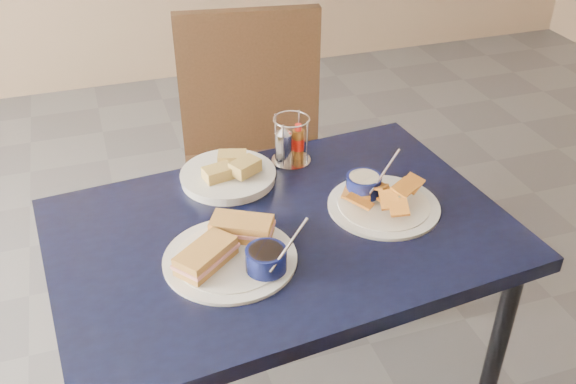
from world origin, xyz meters
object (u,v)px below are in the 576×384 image
object	(u,v)px
chair_far	(251,146)
sandwich_plate	(234,251)
bread_basket	(229,174)
dining_table	(282,252)
condiment_caddy	(289,144)
plantain_plate	(377,198)

from	to	relation	value
chair_far	sandwich_plate	xyz separation A→B (m)	(-0.24, -0.77, 0.19)
sandwich_plate	bread_basket	xyz separation A→B (m)	(0.07, 0.32, -0.01)
dining_table	bread_basket	xyz separation A→B (m)	(-0.07, 0.24, 0.10)
bread_basket	chair_far	bearing A→B (deg)	68.31
condiment_caddy	chair_far	bearing A→B (deg)	90.93
bread_basket	condiment_caddy	bearing A→B (deg)	13.38
plantain_plate	condiment_caddy	world-z (taller)	condiment_caddy
condiment_caddy	dining_table	bearing A→B (deg)	-111.98
bread_basket	plantain_plate	bearing A→B (deg)	-34.66
dining_table	plantain_plate	world-z (taller)	plantain_plate
dining_table	plantain_plate	distance (m)	0.28
sandwich_plate	chair_far	bearing A→B (deg)	72.28
plantain_plate	dining_table	bearing A→B (deg)	-175.91
dining_table	plantain_plate	bearing A→B (deg)	4.09
condiment_caddy	bread_basket	bearing A→B (deg)	-166.62
bread_basket	condiment_caddy	xyz separation A→B (m)	(0.18, 0.04, 0.04)
dining_table	sandwich_plate	bearing A→B (deg)	-149.64
chair_far	condiment_caddy	xyz separation A→B (m)	(0.01, -0.40, 0.22)
chair_far	sandwich_plate	size ratio (longest dim) A/B	3.25
dining_table	plantain_plate	size ratio (longest dim) A/B	4.06
dining_table	sandwich_plate	size ratio (longest dim) A/B	3.61
chair_far	condiment_caddy	size ratio (longest dim) A/B	7.51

